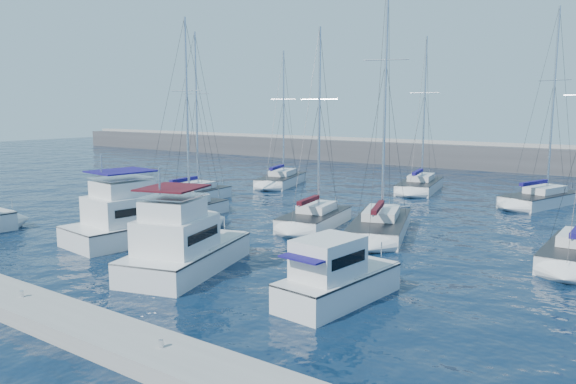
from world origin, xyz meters
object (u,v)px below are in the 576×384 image
Objects in this scene: sailboat_mid_c at (315,219)px; sailboat_mid_a at (193,195)px; motor_yacht_stbd_inner at (183,249)px; sailboat_back_b at (420,185)px; sailboat_mid_b at (184,210)px; sailboat_back_c at (542,199)px; sailboat_back_a at (281,180)px; sailboat_mid_d at (380,225)px; motor_yacht_stbd_outer at (335,280)px; motor_yacht_port_inner at (137,221)px.

sailboat_mid_a is at bearing 158.49° from sailboat_mid_c.
motor_yacht_stbd_inner is 0.56× the size of sailboat_back_b.
sailboat_back_c is at bearing 40.06° from sailboat_mid_b.
sailboat_back_a reaches higher than sailboat_mid_c.
sailboat_mid_c is at bearing 167.34° from sailboat_mid_d.
sailboat_mid_d is (14.00, 3.52, 0.02)m from sailboat_mid_b.
sailboat_back_b is (-0.65, 19.54, -0.01)m from sailboat_mid_c.
motor_yacht_stbd_outer is at bearing -64.51° from sailboat_mid_c.
sailboat_mid_c reaches higher than motor_yacht_stbd_inner.
sailboat_mid_a is at bearing 154.17° from sailboat_mid_d.
motor_yacht_port_inner is at bearing -113.57° from sailboat_back_b.
sailboat_mid_c is 0.91× the size of sailboat_back_b.
motor_yacht_stbd_outer is 0.38× the size of sailboat_back_c.
sailboat_back_c reaches higher than sailboat_mid_a.
sailboat_back_c is at bearing -20.83° from sailboat_back_b.
sailboat_mid_c is (9.41, 2.99, -0.01)m from sailboat_mid_b.
sailboat_mid_b is at bearing -55.82° from sailboat_mid_a.
sailboat_mid_b reaches higher than motor_yacht_port_inner.
sailboat_back_a is (-18.49, 14.56, -0.03)m from sailboat_mid_d.
sailboat_mid_d is (18.73, -2.18, 0.02)m from sailboat_mid_a.
sailboat_back_a is (-14.44, 27.69, -0.62)m from motor_yacht_stbd_inner.
sailboat_mid_b is 9.88m from sailboat_mid_c.
sailboat_mid_a is at bearing -131.43° from sailboat_back_c.
motor_yacht_stbd_inner is at bearing -170.39° from motor_yacht_stbd_outer.
sailboat_back_b is (-1.18, 32.14, -0.62)m from motor_yacht_stbd_inner.
sailboat_back_a is (0.24, 12.38, -0.02)m from sailboat_mid_a.
motor_yacht_stbd_outer is at bearing -90.71° from sailboat_mid_d.
sailboat_back_b is at bearing 85.66° from motor_yacht_port_inner.
sailboat_back_a is at bearing 83.43° from sailboat_mid_a.
motor_yacht_port_inner is 7.09m from sailboat_mid_b.
sailboat_back_c is at bearing 92.01° from motor_yacht_stbd_outer.
sailboat_mid_d is (-4.19, 12.53, -0.40)m from motor_yacht_stbd_outer.
sailboat_back_b is 0.92× the size of sailboat_back_c.
sailboat_back_b is (-9.42, 31.55, -0.42)m from motor_yacht_stbd_outer.
motor_yacht_stbd_inner is 1.36× the size of motor_yacht_stbd_outer.
motor_yacht_port_inner is at bearing 176.22° from motor_yacht_stbd_outer.
sailboat_back_a is at bearing 121.99° from sailboat_mid_c.
sailboat_back_b reaches higher than sailboat_back_a.
motor_yacht_stbd_outer is 0.46× the size of sailboat_mid_c.
sailboat_mid_a is at bearing -108.83° from sailboat_back_a.
sailboat_mid_b is at bearing 120.42° from motor_yacht_port_inner.
sailboat_back_a is (-22.68, 27.10, -0.43)m from motor_yacht_stbd_outer.
sailboat_mid_a is at bearing 117.64° from motor_yacht_stbd_inner.
motor_yacht_stbd_outer is 27.24m from sailboat_mid_a.
sailboat_mid_b is (-18.19, 9.02, -0.41)m from motor_yacht_stbd_outer.
sailboat_back_b reaches higher than motor_yacht_stbd_inner.
sailboat_mid_a is 0.90× the size of sailboat_back_c.
sailboat_mid_c is at bearing 62.35° from motor_yacht_port_inner.
sailboat_back_c reaches higher than sailboat_mid_c.
sailboat_mid_b is at bearing -116.71° from sailboat_back_c.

